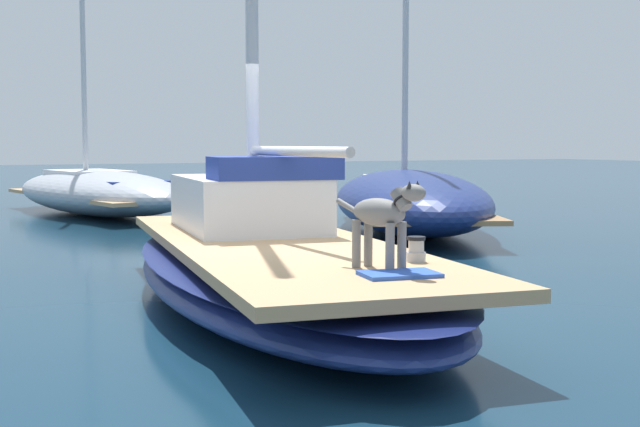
{
  "coord_description": "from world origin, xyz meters",
  "views": [
    {
      "loc": [
        -3.44,
        -7.71,
        1.64
      ],
      "look_at": [
        0.0,
        -1.0,
        1.01
      ],
      "focal_mm": 47.34,
      "sensor_mm": 36.0,
      "label": 1
    }
  ],
  "objects_px": {
    "sailboat_main": "(275,273)",
    "moored_boat_starboard_side": "(410,200)",
    "deck_winch": "(416,250)",
    "moored_boat_far_astern": "(99,191)",
    "deck_towel": "(399,274)",
    "dog_grey": "(383,216)"
  },
  "relations": [
    {
      "from": "sailboat_main",
      "to": "moored_boat_starboard_side",
      "type": "distance_m",
      "value": 7.54
    },
    {
      "from": "deck_winch",
      "to": "moored_boat_far_astern",
      "type": "distance_m",
      "value": 13.76
    },
    {
      "from": "sailboat_main",
      "to": "deck_towel",
      "type": "relative_size",
      "value": 13.46
    },
    {
      "from": "deck_winch",
      "to": "deck_towel",
      "type": "height_order",
      "value": "deck_winch"
    },
    {
      "from": "deck_towel",
      "to": "moored_boat_far_astern",
      "type": "height_order",
      "value": "moored_boat_far_astern"
    },
    {
      "from": "deck_towel",
      "to": "moored_boat_far_astern",
      "type": "relative_size",
      "value": 0.07
    },
    {
      "from": "sailboat_main",
      "to": "deck_winch",
      "type": "distance_m",
      "value": 2.0
    },
    {
      "from": "dog_grey",
      "to": "sailboat_main",
      "type": "bearing_deg",
      "value": 88.52
    },
    {
      "from": "sailboat_main",
      "to": "deck_towel",
      "type": "xyz_separation_m",
      "value": [
        -0.11,
        -2.5,
        0.34
      ]
    },
    {
      "from": "deck_towel",
      "to": "sailboat_main",
      "type": "bearing_deg",
      "value": 87.53
    },
    {
      "from": "dog_grey",
      "to": "moored_boat_starboard_side",
      "type": "relative_size",
      "value": 0.12
    },
    {
      "from": "deck_towel",
      "to": "moored_boat_far_astern",
      "type": "xyz_separation_m",
      "value": [
        0.96,
        14.34,
        -0.12
      ]
    },
    {
      "from": "dog_grey",
      "to": "moored_boat_starboard_side",
      "type": "bearing_deg",
      "value": 55.5
    },
    {
      "from": "sailboat_main",
      "to": "dog_grey",
      "type": "bearing_deg",
      "value": -91.48
    },
    {
      "from": "sailboat_main",
      "to": "moored_boat_far_astern",
      "type": "distance_m",
      "value": 11.88
    },
    {
      "from": "dog_grey",
      "to": "moored_boat_starboard_side",
      "type": "height_order",
      "value": "moored_boat_starboard_side"
    },
    {
      "from": "sailboat_main",
      "to": "dog_grey",
      "type": "relative_size",
      "value": 8.13
    },
    {
      "from": "deck_towel",
      "to": "moored_boat_starboard_side",
      "type": "xyz_separation_m",
      "value": [
        5.3,
        7.96,
        -0.08
      ]
    },
    {
      "from": "deck_winch",
      "to": "dog_grey",
      "type": "bearing_deg",
      "value": -151.07
    },
    {
      "from": "moored_boat_far_astern",
      "to": "moored_boat_starboard_side",
      "type": "relative_size",
      "value": 1.04
    },
    {
      "from": "dog_grey",
      "to": "deck_towel",
      "type": "relative_size",
      "value": 1.65
    },
    {
      "from": "moored_boat_far_astern",
      "to": "moored_boat_starboard_side",
      "type": "distance_m",
      "value": 7.72
    }
  ]
}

